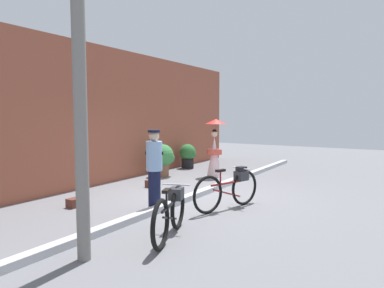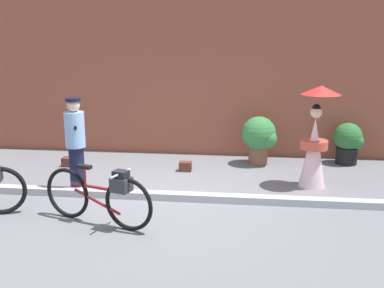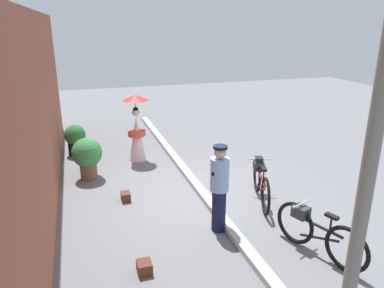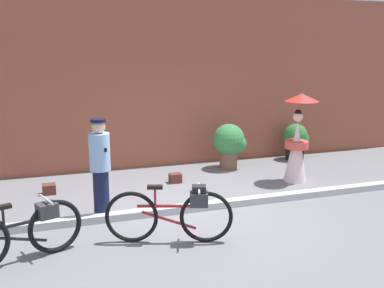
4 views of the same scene
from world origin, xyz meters
TOP-DOWN VIEW (x-y plane):
  - ground_plane at (0.00, 0.00)m, footprint 30.00×30.00m
  - building_wall at (0.00, 3.29)m, footprint 14.00×0.40m
  - sidewalk_curb at (0.00, 0.00)m, footprint 14.00×0.20m
  - bicycle_near_officer at (-0.66, -1.14)m, footprint 1.79×0.69m
  - bicycle_far_side at (-2.73, -1.08)m, footprint 1.67×0.68m
  - person_officer at (-1.53, 0.18)m, footprint 0.34×0.36m
  - person_with_parasol at (2.64, 0.99)m, footprint 0.70×0.70m
  - potted_plant_by_door at (3.62, 2.63)m, footprint 0.62×0.60m
  - potted_plant_small at (1.71, 2.37)m, footprint 0.75×0.73m
  - backpack_on_pavement at (0.19, 1.67)m, footprint 0.25×0.19m
  - backpack_spare at (-2.34, 1.74)m, footprint 0.25×0.22m
  - utility_pole at (-4.07, -0.59)m, footprint 0.18×0.18m

SIDE VIEW (x-z plane):
  - ground_plane at x=0.00m, z-range 0.00..0.00m
  - sidewalk_curb at x=0.00m, z-range 0.00..0.12m
  - backpack_spare at x=-2.34m, z-range 0.00..0.20m
  - backpack_on_pavement at x=0.19m, z-range 0.00..0.20m
  - bicycle_far_side at x=-2.73m, z-range 0.00..0.84m
  - bicycle_near_officer at x=-0.66m, z-range 0.02..0.89m
  - potted_plant_by_door at x=3.62m, z-range 0.05..0.95m
  - potted_plant_small at x=1.71m, z-range 0.09..1.13m
  - person_with_parasol at x=2.64m, z-range -0.04..1.81m
  - person_officer at x=-1.53m, z-range 0.06..1.73m
  - building_wall at x=0.00m, z-range 0.00..3.94m
  - utility_pole at x=-4.07m, z-range 0.00..4.80m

